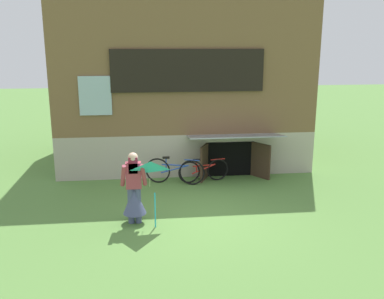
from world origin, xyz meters
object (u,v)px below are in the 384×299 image
kite (151,177)px  bicycle_red (204,170)px  person (134,194)px  bicycle_blue (175,171)px

kite → bicycle_red: kite is taller
person → bicycle_red: bearing=36.2°
kite → bicycle_blue: (0.72, 3.13, -0.84)m
person → kite: 0.82m
person → bicycle_red: person is taller
person → bicycle_red: (1.95, 2.72, -0.35)m
kite → bicycle_red: (1.57, 3.22, -0.88)m
person → bicycle_red: size_ratio=1.08×
bicycle_red → bicycle_blue: bicycle_blue is taller
bicycle_blue → kite: bearing=-85.9°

